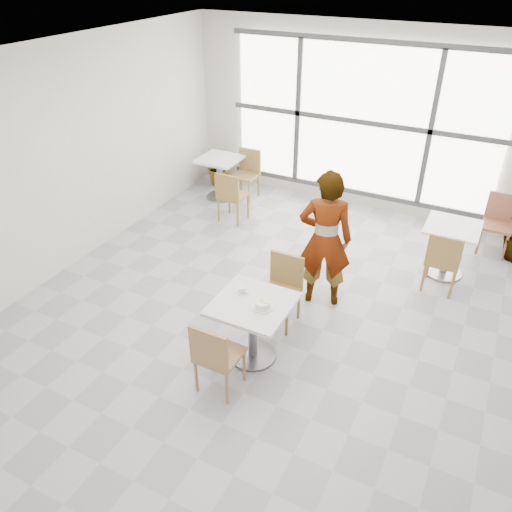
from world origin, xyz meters
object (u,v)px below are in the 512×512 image
at_px(person, 325,240).
at_px(bg_chair_right_near, 443,259).
at_px(bg_table_left, 220,172).
at_px(bg_chair_left_far, 247,170).
at_px(main_table, 253,320).
at_px(chair_near, 215,354).
at_px(bg_chair_left_near, 231,194).
at_px(coffee_cup, 242,290).
at_px(bg_chair_right_far, 499,219).
at_px(chair_far, 283,285).
at_px(plant_left, 221,166).
at_px(bg_table_right, 449,243).
at_px(oatmeal_bowl, 262,304).

bearing_deg(person, bg_chair_right_near, -164.04).
bearing_deg(bg_table_left, bg_chair_left_far, 32.80).
bearing_deg(bg_table_left, main_table, -54.55).
distance_m(chair_near, bg_chair_left_near, 3.74).
xyz_separation_m(coffee_cup, bg_chair_right_far, (2.33, 3.62, -0.28)).
bearing_deg(bg_chair_left_far, bg_chair_right_near, -22.08).
bearing_deg(bg_chair_right_far, chair_near, -117.14).
relative_size(chair_far, plant_left, 1.18).
relative_size(chair_near, bg_chair_left_near, 1.00).
bearing_deg(bg_chair_left_far, main_table, -61.19).
relative_size(chair_far, coffee_cup, 5.47).
xyz_separation_m(chair_far, bg_chair_right_far, (2.13, 2.97, 0.00)).
xyz_separation_m(coffee_cup, bg_table_left, (-2.26, 3.33, -0.29)).
height_order(bg_table_left, bg_chair_left_far, bg_chair_left_far).
bearing_deg(bg_chair_right_near, plant_left, -21.79).
bearing_deg(bg_chair_left_near, chair_near, 117.26).
height_order(bg_table_left, bg_table_right, same).
bearing_deg(bg_chair_left_near, main_table, 123.80).
xyz_separation_m(bg_table_left, bg_chair_right_far, (4.59, 0.29, 0.01)).
bearing_deg(plant_left, coffee_cup, -56.46).
xyz_separation_m(main_table, bg_chair_left_near, (-1.81, 2.70, -0.02)).
height_order(bg_chair_left_near, bg_chair_right_far, same).
distance_m(bg_table_right, plant_left, 4.53).
bearing_deg(plant_left, bg_table_left, -60.46).
height_order(oatmeal_bowl, bg_table_right, oatmeal_bowl).
distance_m(person, bg_chair_left_near, 2.53).
height_order(main_table, chair_near, chair_near).
bearing_deg(bg_chair_left_near, plant_left, -53.42).
relative_size(person, bg_table_right, 2.39).
distance_m(main_table, oatmeal_bowl, 0.30).
bearing_deg(main_table, person, 77.68).
distance_m(chair_far, bg_chair_right_near, 2.17).
bearing_deg(chair_far, bg_chair_right_near, 42.66).
height_order(person, bg_table_right, person).
height_order(main_table, chair_far, chair_far).
distance_m(person, bg_chair_left_far, 3.35).
xyz_separation_m(oatmeal_bowl, coffee_cup, (-0.32, 0.14, -0.01)).
relative_size(chair_near, bg_table_left, 1.16).
height_order(chair_near, bg_table_left, chair_near).
xyz_separation_m(bg_table_right, bg_chair_right_near, (-0.01, -0.49, 0.01)).
bearing_deg(chair_far, coffee_cup, -106.66).
height_order(oatmeal_bowl, bg_chair_left_far, bg_chair_left_far).
distance_m(chair_near, bg_table_right, 3.75).
relative_size(coffee_cup, bg_table_right, 0.21).
height_order(bg_chair_left_near, bg_chair_right_near, same).
bearing_deg(bg_chair_left_near, bg_chair_right_near, 172.13).
height_order(main_table, bg_chair_left_far, bg_chair_left_far).
bearing_deg(oatmeal_bowl, bg_chair_left_far, 120.11).
bearing_deg(chair_near, plant_left, -59.98).
xyz_separation_m(chair_near, oatmeal_bowl, (0.23, 0.59, 0.29)).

